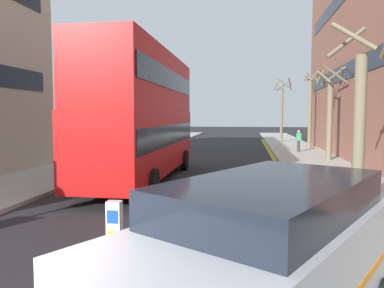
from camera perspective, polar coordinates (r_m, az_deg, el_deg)
The scene contains 13 objects.
sidewalk_right at distance 19.13m, azimuth 20.49°, elevation -4.22°, with size 4.00×80.00×0.14m, color #ADA89E.
sidewalk_left at distance 20.79m, azimuth -17.30°, elevation -3.46°, with size 4.00×80.00×0.14m, color #ADA89E.
kerb_line_outer at distance 16.86m, azimuth 14.86°, elevation -5.46°, with size 0.10×56.00×0.01m, color yellow.
kerb_line_inner at distance 16.84m, azimuth 14.32°, elevation -5.46°, with size 0.10×56.00×0.01m, color yellow.
traffic_island at distance 7.69m, azimuth -11.89°, elevation -17.13°, with size 1.10×2.20×0.10m, color #ADA89E.
keep_left_bollard at distance 7.50m, azimuth -11.97°, elevation -13.17°, with size 0.36×0.28×1.11m.
double_decker_bus_away at distance 16.15m, azimuth -7.57°, elevation 5.00°, with size 2.84×10.82×5.64m.
taxi_minivan at distance 4.57m, azimuth 10.98°, elevation -18.84°, with size 4.01×5.10×2.12m.
pedestrian_far at distance 28.56m, azimuth 16.26°, elevation 0.52°, with size 0.34×0.22×1.62m.
street_tree_near at distance 38.88m, azimuth 13.79°, elevation 5.28°, with size 2.19×2.02×6.50m.
street_tree_mid at distance 32.91m, azimuth 17.93°, elevation 5.31°, with size 1.56×1.58×6.61m.
street_tree_far at distance 11.02m, azimuth 24.62°, elevation 2.90°, with size 1.66×1.78×5.35m.
street_tree_distant at distance 24.01m, azimuth 20.66°, elevation 4.40°, with size 2.04×1.98×5.82m.
Camera 1 is at (2.54, -2.51, 2.87)m, focal length 34.26 mm.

